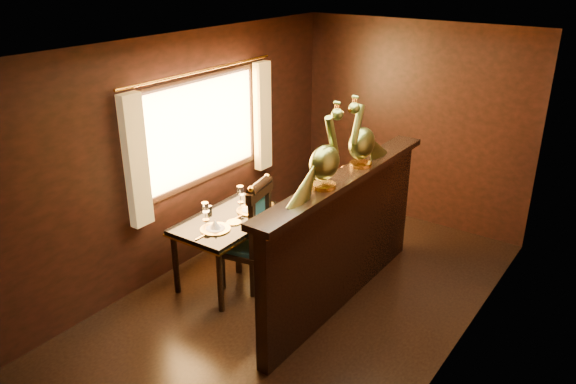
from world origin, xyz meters
name	(u,v)px	position (x,y,z in m)	size (l,w,h in m)	color
ground	(298,304)	(0.00, 0.00, 0.00)	(5.00, 5.00, 0.00)	black
room_shell	(293,150)	(-0.09, 0.02, 1.58)	(3.04, 5.04, 2.52)	black
partition	(344,237)	(0.32, 0.30, 0.71)	(0.26, 2.70, 1.36)	black
dining_table	(231,224)	(-0.85, 0.00, 0.64)	(0.75, 1.21, 0.91)	black
chair_left	(254,232)	(-0.55, 0.01, 0.63)	(0.51, 0.53, 1.21)	black
chair_right	(326,226)	(0.00, 0.50, 0.66)	(0.47, 0.51, 1.27)	black
peacock_left	(325,148)	(0.33, -0.10, 1.72)	(0.23, 0.60, 0.72)	#184935
peacock_right	(363,130)	(0.33, 0.55, 1.71)	(0.22, 0.59, 0.71)	#184935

